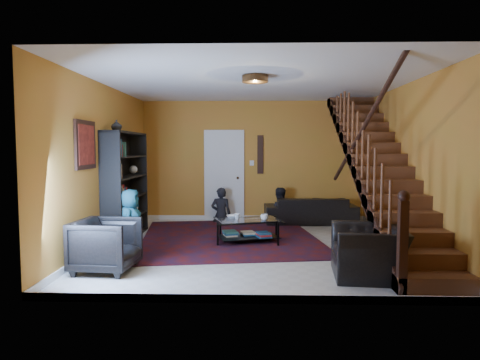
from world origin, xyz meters
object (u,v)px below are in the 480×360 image
(sofa, at_px, (310,210))
(armchair_right, at_px, (368,252))
(armchair_left, at_px, (106,245))
(coffee_table, at_px, (248,229))
(bookshelf, at_px, (126,187))

(sofa, relative_size, armchair_right, 2.00)
(armchair_left, bearing_deg, coffee_table, -41.27)
(bookshelf, height_order, armchair_right, bookshelf)
(armchair_left, relative_size, coffee_table, 0.65)
(sofa, relative_size, armchair_left, 2.52)
(armchair_left, bearing_deg, bookshelf, 14.15)
(armchair_right, bearing_deg, sofa, -171.07)
(bookshelf, relative_size, armchair_left, 2.47)
(armchair_left, bearing_deg, sofa, -35.72)
(sofa, xyz_separation_m, coffee_table, (-1.39, -2.02, -0.06))
(bookshelf, xyz_separation_m, armchair_left, (0.35, -2.18, -0.60))
(sofa, bearing_deg, bookshelf, 22.32)
(armchair_left, relative_size, armchair_right, 0.79)
(sofa, distance_m, armchair_left, 5.11)
(bookshelf, relative_size, coffee_table, 1.60)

